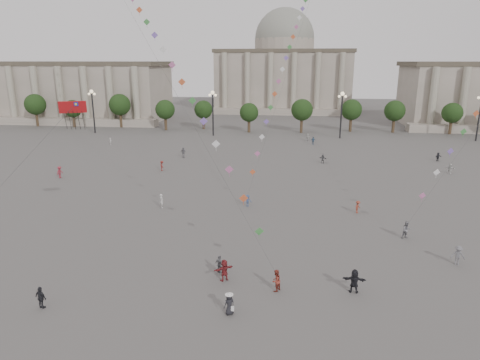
# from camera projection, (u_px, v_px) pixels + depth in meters

# --- Properties ---
(ground) EXTENTS (360.00, 360.00, 0.00)m
(ground) POSITION_uv_depth(u_px,v_px,m) (237.00, 285.00, 34.60)
(ground) COLOR #4E4C4A
(ground) RESTS_ON ground
(hall_west) EXTENTS (84.00, 26.22, 17.20)m
(hall_west) POSITION_uv_depth(u_px,v_px,m) (35.00, 91.00, 130.94)
(hall_west) COLOR gray
(hall_west) RESTS_ON ground
(hall_central) EXTENTS (48.30, 34.30, 35.50)m
(hall_central) POSITION_uv_depth(u_px,v_px,m) (283.00, 70.00, 154.23)
(hall_central) COLOR gray
(hall_central) RESTS_ON ground
(tree_row) EXTENTS (137.12, 5.12, 8.00)m
(tree_row) POSITION_uv_depth(u_px,v_px,m) (277.00, 110.00, 107.67)
(tree_row) COLOR #3D2F1E
(tree_row) RESTS_ON ground
(lamp_post_far_west) EXTENTS (2.00, 0.90, 10.65)m
(lamp_post_far_west) POSITION_uv_depth(u_px,v_px,m) (93.00, 103.00, 104.84)
(lamp_post_far_west) COLOR #262628
(lamp_post_far_west) RESTS_ON ground
(lamp_post_mid_west) EXTENTS (2.00, 0.90, 10.65)m
(lamp_post_mid_west) POSITION_uv_depth(u_px,v_px,m) (213.00, 105.00, 101.28)
(lamp_post_mid_west) COLOR #262628
(lamp_post_mid_west) RESTS_ON ground
(lamp_post_mid_east) EXTENTS (2.00, 0.90, 10.65)m
(lamp_post_mid_east) POSITION_uv_depth(u_px,v_px,m) (342.00, 106.00, 97.72)
(lamp_post_mid_east) COLOR #262628
(lamp_post_mid_east) RESTS_ON ground
(lamp_post_far_east) EXTENTS (2.00, 0.90, 10.65)m
(lamp_post_far_east) POSITION_uv_depth(u_px,v_px,m) (480.00, 108.00, 94.16)
(lamp_post_far_east) COLOR #262628
(lamp_post_far_east) RESTS_ON ground
(person_crowd_0) EXTENTS (1.06, 0.62, 1.69)m
(person_crowd_0) POSITION_uv_depth(u_px,v_px,m) (313.00, 141.00, 91.86)
(person_crowd_0) COLOR #304E6D
(person_crowd_0) RESTS_ON ground
(person_crowd_2) EXTENTS (0.90, 1.29, 1.83)m
(person_crowd_2) POSITION_uv_depth(u_px,v_px,m) (60.00, 172.00, 65.81)
(person_crowd_2) COLOR maroon
(person_crowd_2) RESTS_ON ground
(person_crowd_3) EXTENTS (1.83, 0.70, 1.94)m
(person_crowd_3) POSITION_uv_depth(u_px,v_px,m) (354.00, 281.00, 33.21)
(person_crowd_3) COLOR black
(person_crowd_3) RESTS_ON ground
(person_crowd_4) EXTENTS (1.27, 1.49, 1.62)m
(person_crowd_4) POSITION_uv_depth(u_px,v_px,m) (308.00, 137.00, 96.31)
(person_crowd_4) COLOR silver
(person_crowd_4) RESTS_ON ground
(person_crowd_6) EXTENTS (1.25, 0.84, 1.79)m
(person_crowd_6) POSITION_uv_depth(u_px,v_px,m) (458.00, 255.00, 37.75)
(person_crowd_6) COLOR slate
(person_crowd_6) RESTS_ON ground
(person_crowd_7) EXTENTS (1.47, 1.26, 1.60)m
(person_crowd_7) POSITION_uv_depth(u_px,v_px,m) (450.00, 169.00, 68.41)
(person_crowd_7) COLOR silver
(person_crowd_7) RESTS_ON ground
(person_crowd_8) EXTENTS (0.99, 1.13, 1.52)m
(person_crowd_8) POSITION_uv_depth(u_px,v_px,m) (358.00, 207.00, 50.63)
(person_crowd_8) COLOR brown
(person_crowd_8) RESTS_ON ground
(person_crowd_9) EXTENTS (1.48, 1.18, 1.57)m
(person_crowd_9) POSITION_uv_depth(u_px,v_px,m) (438.00, 157.00, 76.82)
(person_crowd_9) COLOR black
(person_crowd_9) RESTS_ON ground
(person_crowd_10) EXTENTS (0.50, 0.62, 1.49)m
(person_crowd_10) POSITION_uv_depth(u_px,v_px,m) (110.00, 141.00, 91.96)
(person_crowd_10) COLOR silver
(person_crowd_10) RESTS_ON ground
(person_crowd_12) EXTENTS (1.50, 1.11, 1.57)m
(person_crowd_12) POSITION_uv_depth(u_px,v_px,m) (323.00, 159.00, 75.41)
(person_crowd_12) COLOR slate
(person_crowd_12) RESTS_ON ground
(person_crowd_13) EXTENTS (0.71, 0.77, 1.77)m
(person_crowd_13) POSITION_uv_depth(u_px,v_px,m) (162.00, 201.00, 52.43)
(person_crowd_13) COLOR silver
(person_crowd_13) RESTS_ON ground
(person_crowd_16) EXTENTS (1.20, 0.69, 1.92)m
(person_crowd_16) POSITION_uv_depth(u_px,v_px,m) (183.00, 152.00, 79.69)
(person_crowd_16) COLOR slate
(person_crowd_16) RESTS_ON ground
(person_crowd_17) EXTENTS (1.11, 1.23, 1.65)m
(person_crowd_17) POSITION_uv_depth(u_px,v_px,m) (162.00, 166.00, 70.16)
(person_crowd_17) COLOR maroon
(person_crowd_17) RESTS_ON ground
(tourist_1) EXTENTS (1.09, 0.72, 1.73)m
(tourist_1) POSITION_uv_depth(u_px,v_px,m) (41.00, 298.00, 31.08)
(tourist_1) COLOR black
(tourist_1) RESTS_ON ground
(tourist_2) EXTENTS (1.70, 1.44, 1.84)m
(tourist_2) POSITION_uv_depth(u_px,v_px,m) (224.00, 270.00, 35.04)
(tourist_2) COLOR maroon
(tourist_2) RESTS_ON ground
(tourist_3) EXTENTS (0.98, 0.86, 1.58)m
(tourist_3) POSITION_uv_depth(u_px,v_px,m) (220.00, 264.00, 36.30)
(tourist_3) COLOR slate
(tourist_3) RESTS_ON ground
(kite_flyer_0) EXTENTS (1.05, 1.10, 1.80)m
(kite_flyer_0) POSITION_uv_depth(u_px,v_px,m) (276.00, 280.00, 33.44)
(kite_flyer_0) COLOR maroon
(kite_flyer_0) RESTS_ON ground
(kite_flyer_1) EXTENTS (1.06, 0.76, 1.49)m
(kite_flyer_1) POSITION_uv_depth(u_px,v_px,m) (248.00, 201.00, 52.97)
(kite_flyer_1) COLOR navy
(kite_flyer_1) RESTS_ON ground
(kite_flyer_2) EXTENTS (1.07, 0.95, 1.82)m
(kite_flyer_2) POSITION_uv_depth(u_px,v_px,m) (406.00, 230.00, 43.35)
(kite_flyer_2) COLOR slate
(kite_flyer_2) RESTS_ON ground
(hat_person) EXTENTS (0.96, 0.92, 1.69)m
(hat_person) POSITION_uv_depth(u_px,v_px,m) (229.00, 303.00, 30.35)
(hat_person) COLOR black
(hat_person) RESTS_ON ground
(dragon_kite) EXTENTS (4.87, 7.29, 19.40)m
(dragon_kite) POSITION_uv_depth(u_px,v_px,m) (72.00, 117.00, 35.65)
(dragon_kite) COLOR #B51317
(dragon_kite) RESTS_ON ground
(kite_train_west) EXTENTS (36.98, 47.23, 74.12)m
(kite_train_west) POSITION_uv_depth(u_px,v_px,m) (133.00, 5.00, 53.70)
(kite_train_west) COLOR #3F3F3F
(kite_train_west) RESTS_ON ground
(kite_train_mid) EXTENTS (12.64, 43.07, 62.97)m
(kite_train_mid) POSITION_uv_depth(u_px,v_px,m) (304.00, 9.00, 67.51)
(kite_train_mid) COLOR #3F3F3F
(kite_train_mid) RESTS_ON ground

